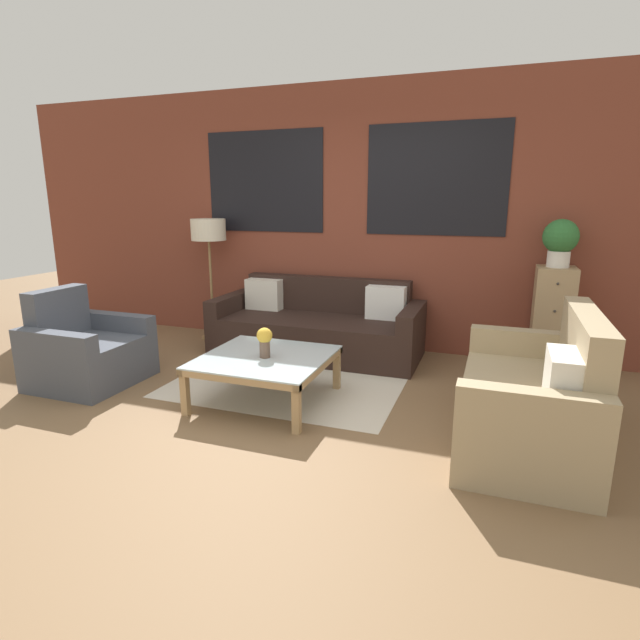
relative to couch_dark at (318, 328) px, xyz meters
The scene contains 11 objects.
ground_plane 1.98m from the couch_dark, 85.55° to the right, with size 16.00×16.00×0.00m, color brown.
wall_back_brick 1.24m from the couch_dark, 72.72° to the left, with size 8.40×0.09×2.80m.
rug 0.81m from the couch_dark, 85.81° to the right, with size 2.01×1.80×0.00m.
couch_dark is the anchor object (origin of this frame).
settee_vintage 2.51m from the couch_dark, 35.21° to the right, with size 0.80×1.48×0.92m.
armchair_corner 2.24m from the couch_dark, 137.17° to the right, with size 0.80×0.86×0.84m.
coffee_table 1.38m from the couch_dark, 87.67° to the right, with size 0.99×0.99×0.38m.
floor_lamp 1.67m from the couch_dark, behind, with size 0.39×0.39×1.39m.
drawer_cabinet 2.29m from the couch_dark, ahead, with size 0.34×0.40×1.00m.
potted_plant 2.48m from the couch_dark, ahead, with size 0.31×0.31×0.44m.
flower_vase 1.43m from the couch_dark, 87.21° to the right, with size 0.12×0.12×0.24m.
Camera 1 is at (1.61, -2.87, 1.61)m, focal length 28.00 mm.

